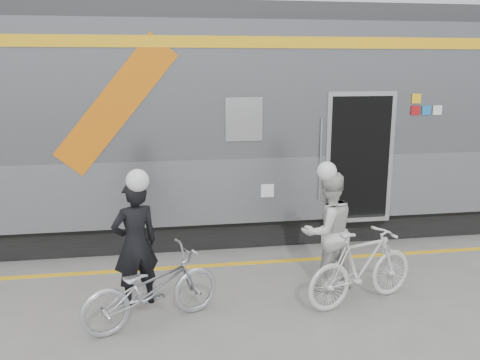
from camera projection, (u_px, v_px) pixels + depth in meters
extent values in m
plane|color=slate|center=(265.00, 332.00, 6.03)|extent=(90.00, 90.00, 0.00)
cube|color=black|center=(221.00, 213.00, 10.01)|extent=(24.00, 2.70, 0.50)
cube|color=#9EA0A5|center=(220.00, 173.00, 9.84)|extent=(24.00, 3.00, 1.10)
cube|color=slate|center=(220.00, 87.00, 9.47)|extent=(24.00, 3.00, 2.20)
cube|color=#38383A|center=(219.00, 17.00, 9.20)|extent=(24.00, 2.64, 0.30)
cube|color=yellow|center=(231.00, 42.00, 7.85)|extent=(24.00, 0.02, 0.18)
cube|color=orange|center=(115.00, 105.00, 7.78)|extent=(1.96, 0.01, 2.19)
cube|color=black|center=(244.00, 119.00, 8.15)|extent=(0.55, 0.02, 0.65)
cube|color=black|center=(355.00, 156.00, 8.82)|extent=(1.05, 0.45, 2.10)
cube|color=silver|center=(360.00, 159.00, 8.62)|extent=(1.20, 0.02, 2.25)
cylinder|color=silver|center=(320.00, 160.00, 8.49)|extent=(0.04, 0.04, 1.40)
cube|color=silver|center=(357.00, 217.00, 8.81)|extent=(1.05, 0.25, 0.06)
cube|color=yellow|center=(416.00, 99.00, 8.54)|extent=(0.16, 0.01, 0.16)
cube|color=#A01215|center=(415.00, 110.00, 8.59)|extent=(0.16, 0.01, 0.16)
cube|color=#1B72B5|center=(426.00, 110.00, 8.62)|extent=(0.16, 0.01, 0.16)
cube|color=silver|center=(437.00, 110.00, 8.65)|extent=(0.16, 0.01, 0.16)
cube|color=silver|center=(267.00, 191.00, 8.47)|extent=(0.22, 0.01, 0.22)
cube|color=yellow|center=(237.00, 264.00, 8.09)|extent=(24.00, 0.12, 0.01)
imported|color=black|center=(135.00, 244.00, 6.56)|extent=(0.72, 0.61, 1.68)
imported|color=#B5B8BE|center=(152.00, 288.00, 6.14)|extent=(1.86, 1.25, 0.92)
imported|color=silver|center=(327.00, 231.00, 7.07)|extent=(0.97, 0.86, 1.68)
imported|color=silver|center=(362.00, 267.00, 6.66)|extent=(1.76, 0.98, 1.02)
sphere|color=white|center=(132.00, 169.00, 6.34)|extent=(0.29, 0.29, 0.29)
sphere|color=white|center=(330.00, 163.00, 6.86)|extent=(0.27, 0.27, 0.27)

